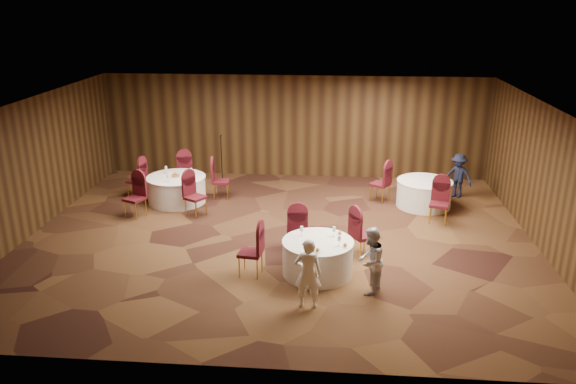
# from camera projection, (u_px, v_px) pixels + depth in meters

# --- Properties ---
(ground) EXTENTS (12.00, 12.00, 0.00)m
(ground) POSITION_uv_depth(u_px,v_px,m) (279.00, 238.00, 13.45)
(ground) COLOR black
(ground) RESTS_ON ground
(room_shell) EXTENTS (12.00, 12.00, 12.00)m
(room_shell) POSITION_uv_depth(u_px,v_px,m) (279.00, 159.00, 12.80)
(room_shell) COLOR silver
(room_shell) RESTS_ON ground
(table_main) EXTENTS (1.47, 1.47, 0.74)m
(table_main) POSITION_uv_depth(u_px,v_px,m) (318.00, 257.00, 11.59)
(table_main) COLOR white
(table_main) RESTS_ON ground
(table_left) EXTENTS (1.63, 1.63, 0.74)m
(table_left) POSITION_uv_depth(u_px,v_px,m) (177.00, 189.00, 15.69)
(table_left) COLOR white
(table_left) RESTS_ON ground
(table_right) EXTENTS (1.49, 1.49, 0.74)m
(table_right) POSITION_uv_depth(u_px,v_px,m) (424.00, 193.00, 15.36)
(table_right) COLOR white
(table_right) RESTS_ON ground
(chairs_main) EXTENTS (3.00, 1.86, 1.00)m
(chairs_main) POSITION_uv_depth(u_px,v_px,m) (305.00, 239.00, 12.18)
(chairs_main) COLOR #420D1B
(chairs_main) RESTS_ON ground
(chairs_left) EXTENTS (3.01, 3.22, 1.00)m
(chairs_left) POSITION_uv_depth(u_px,v_px,m) (175.00, 185.00, 15.65)
(chairs_left) COLOR #420D1B
(chairs_left) RESTS_ON ground
(chairs_right) EXTENTS (2.05, 2.19, 1.00)m
(chairs_right) POSITION_uv_depth(u_px,v_px,m) (408.00, 193.00, 14.97)
(chairs_right) COLOR #420D1B
(chairs_right) RESTS_ON ground
(tabletop_main) EXTENTS (1.01, 1.02, 0.22)m
(tabletop_main) POSITION_uv_depth(u_px,v_px,m) (328.00, 239.00, 11.34)
(tabletop_main) COLOR silver
(tabletop_main) RESTS_ON table_main
(tabletop_left) EXTENTS (0.83, 0.81, 0.22)m
(tabletop_left) POSITION_uv_depth(u_px,v_px,m) (175.00, 174.00, 15.53)
(tabletop_left) COLOR silver
(tabletop_left) RESTS_ON table_left
(tabletop_right) EXTENTS (0.08, 0.08, 0.22)m
(tabletop_right) POSITION_uv_depth(u_px,v_px,m) (434.00, 178.00, 14.98)
(tabletop_right) COLOR silver
(tabletop_right) RESTS_ON table_right
(mic_stand) EXTENTS (0.24, 0.24, 1.45)m
(mic_stand) POSITION_uv_depth(u_px,v_px,m) (222.00, 168.00, 17.50)
(mic_stand) COLOR black
(mic_stand) RESTS_ON ground
(woman_a) EXTENTS (0.52, 0.35, 1.37)m
(woman_a) POSITION_uv_depth(u_px,v_px,m) (308.00, 273.00, 10.24)
(woman_a) COLOR white
(woman_a) RESTS_ON ground
(woman_b) EXTENTS (0.70, 0.79, 1.35)m
(woman_b) POSITION_uv_depth(u_px,v_px,m) (370.00, 261.00, 10.77)
(woman_b) COLOR silver
(woman_b) RESTS_ON ground
(man_c) EXTENTS (0.95, 0.85, 1.28)m
(man_c) POSITION_uv_depth(u_px,v_px,m) (458.00, 176.00, 15.98)
(man_c) COLOR black
(man_c) RESTS_ON ground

